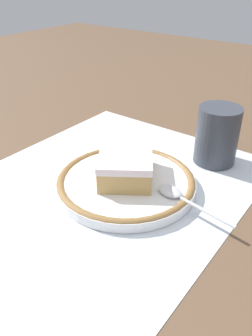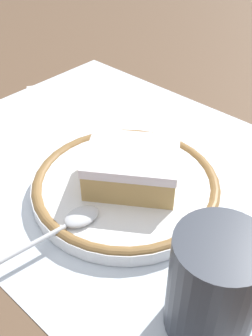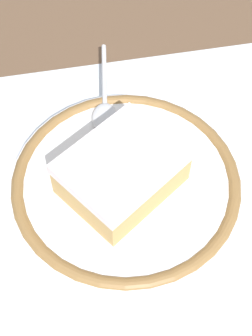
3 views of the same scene
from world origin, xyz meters
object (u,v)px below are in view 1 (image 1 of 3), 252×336
object	(u,v)px
cup	(217,139)
cake_slice	(126,165)
plate	(126,182)
spoon	(177,195)

from	to	relation	value
cup	cake_slice	bearing A→B (deg)	-26.68
cup	plate	bearing A→B (deg)	-24.67
plate	cup	size ratio (longest dim) A/B	2.17
spoon	cup	bearing A→B (deg)	-175.15
plate	spoon	world-z (taller)	spoon
plate	cake_slice	bearing A→B (deg)	-138.24
plate	cake_slice	distance (m)	0.03
cake_slice	cup	world-z (taller)	cup
cake_slice	spoon	world-z (taller)	cake_slice
plate	spoon	xyz separation A→B (m)	(-0.01, 0.09, 0.01)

